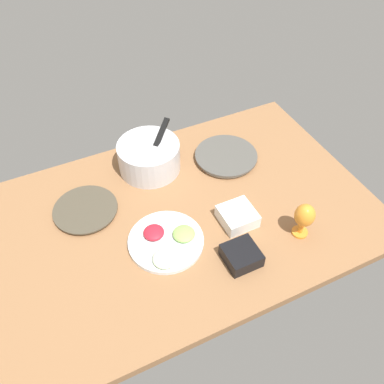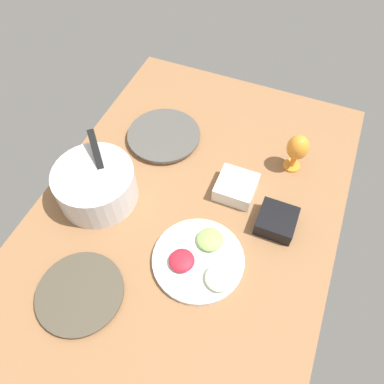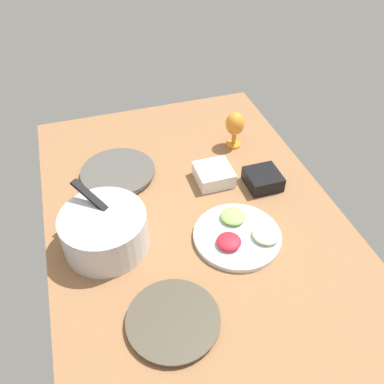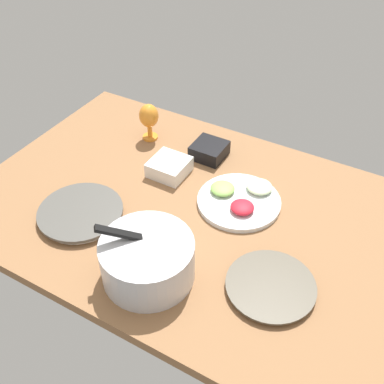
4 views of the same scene
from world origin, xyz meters
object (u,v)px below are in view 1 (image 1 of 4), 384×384
Objects in this scene: mixing_bowl at (149,156)px; hurricane_glass_orange at (304,217)px; square_bowl_black at (241,255)px; dinner_plate_left at (86,210)px; dinner_plate_right at (226,157)px; fruit_platter at (166,241)px; square_bowl_white at (238,216)px.

mixing_bowl reaches higher than hurricane_glass_orange.
hurricane_glass_orange is 1.26× the size of square_bowl_black.
dinner_plate_left is 0.91× the size of dinner_plate_right.
hurricane_glass_orange is (50.41, -18.13, 8.67)cm from fruit_platter.
square_bowl_white is at bearing -3.45° from fruit_platter.
square_bowl_white reaches higher than dinner_plate_right.
square_bowl_white reaches higher than fruit_platter.
square_bowl_white reaches higher than dinner_plate_left.
hurricane_glass_orange is at bearing -19.78° from fruit_platter.
hurricane_glass_orange reaches higher than dinner_plate_left.
dinner_plate_right is 38.25cm from square_bowl_white.
hurricane_glass_orange is at bearing -56.85° from mixing_bowl.
dinner_plate_left is at bearing 128.83° from fruit_platter.
mixing_bowl is 73.51cm from hurricane_glass_orange.
square_bowl_black is at bearing -46.42° from dinner_plate_left.
fruit_platter is (-10.24, -43.37, -5.91)cm from mixing_bowl.
mixing_bowl is at bearing 21.31° from dinner_plate_left.
fruit_platter is at bearing -51.17° from dinner_plate_left.
dinner_plate_right is 36.65cm from mixing_bowl.
square_bowl_black is at bearing -113.11° from dinner_plate_right.
dinner_plate_left is at bearing -177.01° from dinner_plate_right.
fruit_platter is at bearing -103.29° from mixing_bowl.
dinner_plate_left is 2.12× the size of square_bowl_black.
square_bowl_white reaches higher than square_bowl_black.
square_bowl_white is (-14.28, -35.43, 1.87)cm from dinner_plate_right.
hurricane_glass_orange is 28.72cm from square_bowl_black.
mixing_bowl reaches higher than square_bowl_black.
square_bowl_black is at bearing -115.46° from square_bowl_white.
square_bowl_white is (20.53, -45.23, -4.13)cm from mixing_bowl.
mixing_bowl reaches higher than dinner_plate_right.
dinner_plate_right is at bearing 95.92° from hurricane_glass_orange.
mixing_bowl reaches higher than square_bowl_white.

